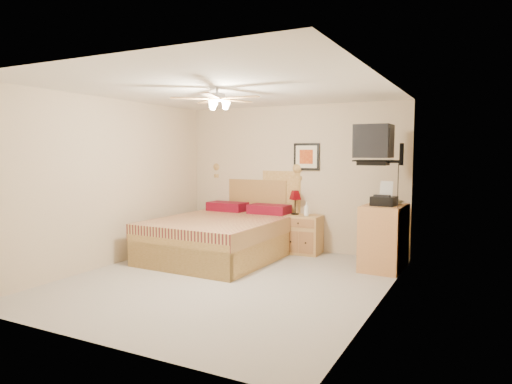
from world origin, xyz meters
TOP-DOWN VIEW (x-y plane):
  - floor at (0.00, 0.00)m, footprint 4.50×4.50m
  - ceiling at (0.00, 0.00)m, footprint 4.00×4.50m
  - wall_back at (0.00, 2.25)m, footprint 4.00×0.04m
  - wall_front at (0.00, -2.25)m, footprint 4.00×0.04m
  - wall_left at (-2.00, 0.00)m, footprint 0.04×4.50m
  - wall_right at (2.00, 0.00)m, footprint 0.04×4.50m
  - bed at (-0.76, 1.12)m, footprint 1.85×2.40m
  - nightstand at (0.30, 2.00)m, footprint 0.61×0.47m
  - table_lamp at (0.14, 2.06)m, footprint 0.23×0.23m
  - lotion_bottle at (0.38, 1.96)m, footprint 0.11×0.11m
  - framed_picture at (0.27, 2.23)m, footprint 0.46×0.04m
  - dresser at (1.73, 1.55)m, footprint 0.59×0.82m
  - fax_machine at (1.73, 1.48)m, footprint 0.35×0.37m
  - magazine_lower at (1.72, 1.78)m, footprint 0.25×0.31m
  - magazine_upper at (1.73, 1.81)m, footprint 0.30×0.33m
  - wall_tv at (1.75, 1.34)m, footprint 0.56×0.46m
  - ceiling_fan at (0.00, -0.20)m, footprint 1.14×1.14m

SIDE VIEW (x-z plane):
  - floor at x=0.00m, z-range 0.00..0.00m
  - nightstand at x=0.30m, z-range 0.00..0.64m
  - dresser at x=1.73m, z-range 0.00..0.94m
  - lotion_bottle at x=0.38m, z-range 0.64..0.87m
  - bed at x=-0.76m, z-range 0.00..1.52m
  - table_lamp at x=0.14m, z-range 0.64..1.05m
  - magazine_lower at x=1.72m, z-range 0.94..0.97m
  - magazine_upper at x=1.73m, z-range 0.97..0.99m
  - fax_machine at x=1.73m, z-range 0.94..1.28m
  - wall_back at x=0.00m, z-range 0.00..2.50m
  - wall_front at x=0.00m, z-range 0.00..2.50m
  - wall_left at x=-2.00m, z-range 0.00..2.50m
  - wall_right at x=2.00m, z-range 0.00..2.50m
  - framed_picture at x=0.27m, z-range 1.39..1.85m
  - wall_tv at x=1.75m, z-range 1.52..2.10m
  - ceiling_fan at x=0.00m, z-range 2.22..2.50m
  - ceiling at x=0.00m, z-range 2.48..2.52m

